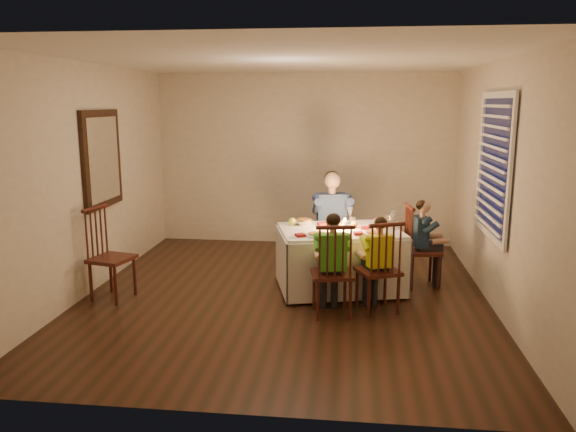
# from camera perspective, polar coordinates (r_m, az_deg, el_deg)

# --- Properties ---
(ground) EXTENTS (5.00, 5.00, 0.00)m
(ground) POSITION_cam_1_polar(r_m,az_deg,el_deg) (6.45, -0.29, -8.09)
(ground) COLOR black
(ground) RESTS_ON ground
(wall_left) EXTENTS (0.02, 5.00, 2.60)m
(wall_left) POSITION_cam_1_polar(r_m,az_deg,el_deg) (6.78, -19.58, 3.54)
(wall_left) COLOR beige
(wall_left) RESTS_ON ground
(wall_right) EXTENTS (0.02, 5.00, 2.60)m
(wall_right) POSITION_cam_1_polar(r_m,az_deg,el_deg) (6.28, 20.57, 2.88)
(wall_right) COLOR beige
(wall_right) RESTS_ON ground
(wall_back) EXTENTS (4.50, 0.02, 2.60)m
(wall_back) POSITION_cam_1_polar(r_m,az_deg,el_deg) (8.61, 1.70, 5.75)
(wall_back) COLOR beige
(wall_back) RESTS_ON ground
(ceiling) EXTENTS (5.00, 5.00, 0.00)m
(ceiling) POSITION_cam_1_polar(r_m,az_deg,el_deg) (6.09, -0.31, 15.63)
(ceiling) COLOR white
(ceiling) RESTS_ON wall_back
(dining_table) EXTENTS (1.59, 1.32, 0.69)m
(dining_table) POSITION_cam_1_polar(r_m,az_deg,el_deg) (6.54, 5.30, -3.13)
(dining_table) COLOR white
(dining_table) RESTS_ON ground
(chair_adult) EXTENTS (0.47, 0.45, 0.99)m
(chair_adult) POSITION_cam_1_polar(r_m,az_deg,el_deg) (7.36, 4.40, -5.61)
(chair_adult) COLOR black
(chair_adult) RESTS_ON ground
(chair_near_left) EXTENTS (0.47, 0.46, 0.99)m
(chair_near_left) POSITION_cam_1_polar(r_m,az_deg,el_deg) (5.92, 4.43, -9.95)
(chair_near_left) COLOR black
(chair_near_left) RESTS_ON ground
(chair_near_right) EXTENTS (0.52, 0.51, 0.99)m
(chair_near_right) POSITION_cam_1_polar(r_m,az_deg,el_deg) (6.08, 8.99, -9.48)
(chair_near_right) COLOR black
(chair_near_right) RESTS_ON ground
(chair_end) EXTENTS (0.44, 0.46, 0.99)m
(chair_end) POSITION_cam_1_polar(r_m,az_deg,el_deg) (6.96, 13.32, -6.92)
(chair_end) COLOR black
(chair_end) RESTS_ON ground
(chair_extra) EXTENTS (0.50, 0.51, 1.04)m
(chair_extra) POSITION_cam_1_polar(r_m,az_deg,el_deg) (6.66, -17.23, -7.97)
(chair_extra) COLOR black
(chair_extra) RESTS_ON ground
(adult) EXTENTS (0.56, 0.53, 1.31)m
(adult) POSITION_cam_1_polar(r_m,az_deg,el_deg) (7.36, 4.40, -5.61)
(adult) COLOR navy
(adult) RESTS_ON ground
(child_green) EXTENTS (0.41, 0.39, 1.08)m
(child_green) POSITION_cam_1_polar(r_m,az_deg,el_deg) (5.92, 4.43, -9.95)
(child_green) COLOR green
(child_green) RESTS_ON ground
(child_yellow) EXTENTS (0.41, 0.40, 1.02)m
(child_yellow) POSITION_cam_1_polar(r_m,az_deg,el_deg) (6.08, 8.99, -9.48)
(child_yellow) COLOR yellow
(child_yellow) RESTS_ON ground
(child_teal) EXTENTS (0.36, 0.38, 1.04)m
(child_teal) POSITION_cam_1_polar(r_m,az_deg,el_deg) (6.96, 13.32, -6.92)
(child_teal) COLOR #1B3044
(child_teal) RESTS_ON ground
(setting_adult) EXTENTS (0.32, 0.32, 0.02)m
(setting_adult) POSITION_cam_1_polar(r_m,az_deg,el_deg) (6.73, 4.99, -0.79)
(setting_adult) COLOR white
(setting_adult) RESTS_ON dining_table
(setting_green) EXTENTS (0.32, 0.32, 0.02)m
(setting_green) POSITION_cam_1_polar(r_m,az_deg,el_deg) (6.15, 2.92, -1.95)
(setting_green) COLOR white
(setting_green) RESTS_ON dining_table
(setting_yellow) EXTENTS (0.32, 0.32, 0.02)m
(setting_yellow) POSITION_cam_1_polar(r_m,az_deg,el_deg) (6.30, 8.71, -1.74)
(setting_yellow) COLOR white
(setting_yellow) RESTS_ON dining_table
(setting_teal) EXTENTS (0.32, 0.32, 0.02)m
(setting_teal) POSITION_cam_1_polar(r_m,az_deg,el_deg) (6.58, 9.35, -1.18)
(setting_teal) COLOR white
(setting_teal) RESTS_ON dining_table
(candle_left) EXTENTS (0.06, 0.06, 0.10)m
(candle_left) POSITION_cam_1_polar(r_m,az_deg,el_deg) (6.47, 4.78, -0.94)
(candle_left) COLOR white
(candle_left) RESTS_ON dining_table
(candle_right) EXTENTS (0.06, 0.06, 0.10)m
(candle_right) POSITION_cam_1_polar(r_m,az_deg,el_deg) (6.49, 5.79, -0.91)
(candle_right) COLOR white
(candle_right) RESTS_ON dining_table
(squash) EXTENTS (0.09, 0.09, 0.09)m
(squash) POSITION_cam_1_polar(r_m,az_deg,el_deg) (6.66, 0.43, -0.57)
(squash) COLOR #FFF943
(squash) RESTS_ON dining_table
(orange_fruit) EXTENTS (0.08, 0.08, 0.08)m
(orange_fruit) POSITION_cam_1_polar(r_m,az_deg,el_deg) (6.57, 6.74, -0.87)
(orange_fruit) COLOR #FF9D15
(orange_fruit) RESTS_ON dining_table
(serving_bowl) EXTENTS (0.27, 0.27, 0.05)m
(serving_bowl) POSITION_cam_1_polar(r_m,az_deg,el_deg) (6.70, 1.64, -0.66)
(serving_bowl) COLOR white
(serving_bowl) RESTS_ON dining_table
(wall_mirror) EXTENTS (0.06, 0.95, 1.15)m
(wall_mirror) POSITION_cam_1_polar(r_m,az_deg,el_deg) (7.01, -18.38, 5.50)
(wall_mirror) COLOR black
(wall_mirror) RESTS_ON wall_left
(window_blinds) EXTENTS (0.07, 1.34, 1.54)m
(window_blinds) POSITION_cam_1_polar(r_m,az_deg,el_deg) (6.34, 20.09, 4.82)
(window_blinds) COLOR #0D1134
(window_blinds) RESTS_ON wall_right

